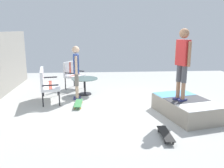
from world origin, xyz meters
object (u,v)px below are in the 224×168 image
at_px(person_watching, 76,69).
at_px(skateboard_spare, 166,134).
at_px(person_skater, 183,59).
at_px(skateboard_by_bench, 78,103).
at_px(patio_table, 85,83).
at_px(skate_ramp, 187,107).
at_px(patio_chair_near_house, 72,72).
at_px(patio_bench, 46,82).

height_order(person_watching, skateboard_spare, person_watching).
xyz_separation_m(person_skater, skateboard_by_bench, (1.06, 2.67, -1.43)).
relative_size(patio_table, person_watching, 0.53).
bearing_deg(skate_ramp, person_skater, 104.38).
xyz_separation_m(patio_table, person_watching, (-0.52, 0.23, 0.59)).
relative_size(skateboard_by_bench, skateboard_spare, 1.00).
bearing_deg(patio_chair_near_house, skateboard_by_bench, -170.50).
bearing_deg(patio_table, skateboard_by_bench, 173.58).
height_order(patio_bench, patio_table, patio_bench).
height_order(skate_ramp, skateboard_by_bench, skate_ramp).
distance_m(patio_chair_near_house, person_watching, 1.52).
distance_m(patio_bench, skateboard_spare, 4.14).
xyz_separation_m(skate_ramp, patio_bench, (1.58, 3.90, 0.39)).
xyz_separation_m(patio_chair_near_house, patio_table, (-0.93, -0.51, -0.21)).
distance_m(patio_chair_near_house, skateboard_by_bench, 2.30).
xyz_separation_m(patio_bench, person_skater, (-1.64, -3.68, 0.89)).
height_order(skate_ramp, skateboard_spare, skate_ramp).
bearing_deg(person_watching, skateboard_by_bench, -173.46).
height_order(patio_chair_near_house, skateboard_spare, patio_chair_near_house).
bearing_deg(patio_bench, skate_ramp, -112.06).
distance_m(patio_bench, patio_table, 1.37).
bearing_deg(patio_bench, person_watching, -78.50).
bearing_deg(skate_ramp, patio_chair_near_house, 45.45).
relative_size(skate_ramp, person_watching, 1.23).
height_order(patio_table, skateboard_spare, patio_table).
relative_size(person_watching, skateboard_by_bench, 2.12).
bearing_deg(patio_chair_near_house, patio_table, -151.01).
height_order(patio_chair_near_house, person_skater, person_skater).
relative_size(patio_bench, patio_chair_near_house, 1.31).
height_order(skate_ramp, patio_chair_near_house, patio_chair_near_house).
bearing_deg(skateboard_spare, skateboard_by_bench, 41.01).
relative_size(patio_bench, person_skater, 0.74).
relative_size(patio_chair_near_house, skateboard_spare, 1.27).
distance_m(person_watching, skateboard_spare, 3.77).
height_order(skateboard_by_bench, skateboard_spare, same).
bearing_deg(skateboard_spare, patio_table, 27.20).
bearing_deg(patio_bench, person_skater, -114.02).
relative_size(patio_table, skateboard_spare, 1.12).
bearing_deg(patio_table, skate_ramp, -129.73).
height_order(skate_ramp, patio_table, patio_table).
bearing_deg(patio_chair_near_house, person_watching, -168.94).
bearing_deg(skateboard_by_bench, person_skater, -111.67).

